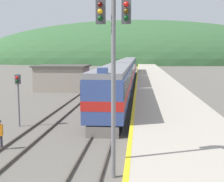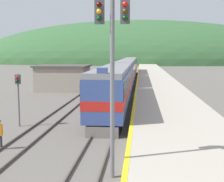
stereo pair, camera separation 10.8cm
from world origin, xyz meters
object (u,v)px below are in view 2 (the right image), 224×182
at_px(carriage_third, 130,66).
at_px(signal_post_siding, 18,89).
at_px(express_train_lead_car, 115,87).
at_px(carriage_second, 126,72).
at_px(signal_mast_main, 112,48).

bearing_deg(carriage_third, signal_post_siding, -97.24).
height_order(express_train_lead_car, carriage_second, express_train_lead_car).
distance_m(express_train_lead_car, signal_post_siding, 10.00).
height_order(express_train_lead_car, carriage_third, express_train_lead_car).
relative_size(express_train_lead_car, carriage_third, 0.94).
height_order(carriage_second, signal_mast_main, signal_mast_main).
bearing_deg(signal_post_siding, signal_mast_main, -48.78).
xyz_separation_m(express_train_lead_car, signal_post_siding, (-6.74, -7.36, 0.54)).
xyz_separation_m(signal_mast_main, signal_post_siding, (-8.02, 9.15, -2.95)).
relative_size(carriage_third, signal_post_siding, 5.49).
height_order(carriage_third, signal_mast_main, signal_mast_main).
relative_size(express_train_lead_car, signal_post_siding, 5.16).
xyz_separation_m(carriage_second, signal_post_siding, (-6.74, -29.97, 0.56)).
bearing_deg(carriage_third, express_train_lead_car, -90.00).
xyz_separation_m(carriage_second, signal_mast_main, (1.28, -39.13, 3.50)).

